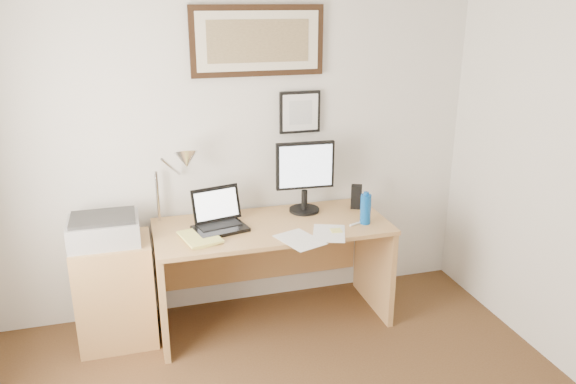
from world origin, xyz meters
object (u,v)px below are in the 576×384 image
object	(u,v)px
laptop	(219,220)
lcd_monitor	(305,173)
water_bottle	(366,209)
printer	(104,230)
desk	(269,251)
side_cabinet	(116,292)
book	(184,241)

from	to	relation	value
laptop	lcd_monitor	world-z (taller)	lcd_monitor
water_bottle	printer	size ratio (longest dim) A/B	0.47
laptop	lcd_monitor	xyz separation A→B (m)	(0.65, 0.13, 0.23)
desk	water_bottle	bearing A→B (deg)	-20.86
side_cabinet	water_bottle	xyz separation A→B (m)	(1.69, -0.20, 0.49)
book	desk	world-z (taller)	book
side_cabinet	desk	xyz separation A→B (m)	(1.07, 0.04, 0.15)
side_cabinet	lcd_monitor	bearing A→B (deg)	5.38
side_cabinet	lcd_monitor	xyz separation A→B (m)	(1.36, 0.13, 0.68)
water_bottle	desk	distance (m)	0.75
water_bottle	desk	world-z (taller)	water_bottle
desk	printer	world-z (taller)	printer
water_bottle	book	distance (m)	1.24
side_cabinet	desk	size ratio (longest dim) A/B	0.46
water_bottle	lcd_monitor	world-z (taller)	lcd_monitor
book	laptop	world-z (taller)	laptop
printer	water_bottle	bearing A→B (deg)	-6.84
side_cabinet	desk	distance (m)	1.08
book	printer	bearing A→B (deg)	158.58
water_bottle	lcd_monitor	distance (m)	0.50
water_bottle	laptop	distance (m)	1.00
side_cabinet	book	world-z (taller)	book
book	laptop	bearing A→B (deg)	35.78
desk	laptop	distance (m)	0.47
lcd_monitor	water_bottle	bearing A→B (deg)	-44.76
book	lcd_monitor	size ratio (longest dim) A/B	0.57
water_bottle	desk	size ratio (longest dim) A/B	0.13
book	water_bottle	bearing A→B (deg)	-0.74
side_cabinet	book	size ratio (longest dim) A/B	2.47
side_cabinet	water_bottle	size ratio (longest dim) A/B	3.51
side_cabinet	water_bottle	bearing A→B (deg)	-6.81
lcd_monitor	printer	size ratio (longest dim) A/B	1.18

